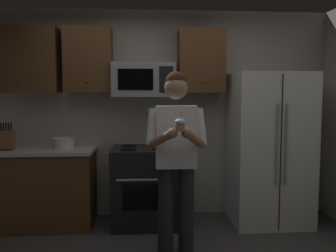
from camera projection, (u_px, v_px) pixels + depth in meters
wall_back at (155, 114)px, 4.48m from camera, size 4.40×0.10×2.60m
oven_range at (144, 186)px, 4.15m from camera, size 0.76×0.70×0.93m
microwave at (143, 80)px, 4.16m from camera, size 0.74×0.41×0.40m
refrigerator at (269, 149)px, 4.18m from camera, size 0.90×0.75×1.80m
cabinet_row_upper at (95, 61)px, 4.15m from camera, size 2.78×0.36×0.76m
counter_left at (33, 187)px, 4.08m from camera, size 1.44×0.66×0.92m
knife_block at (7, 140)px, 3.96m from camera, size 0.16×0.15×0.32m
bowl_large_white at (63, 143)px, 4.08m from camera, size 0.26×0.26×0.12m
person at (176, 153)px, 3.29m from camera, size 0.60×0.48×1.76m
cupcake at (180, 124)px, 2.93m from camera, size 0.09×0.09×0.17m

